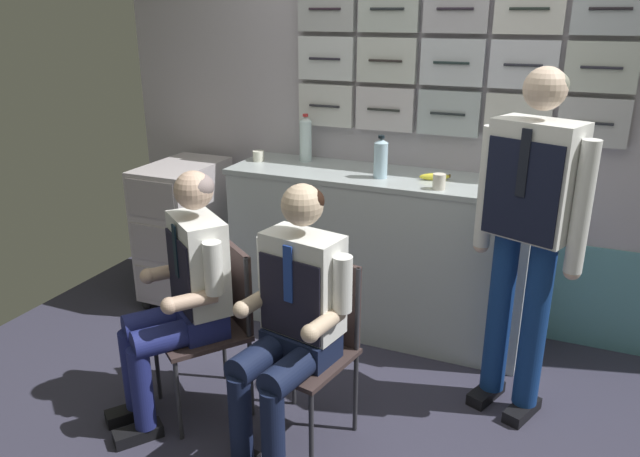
{
  "coord_description": "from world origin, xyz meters",
  "views": [
    {
      "loc": [
        0.81,
        -2.18,
        1.89
      ],
      "look_at": [
        -0.27,
        0.32,
        0.9
      ],
      "focal_mm": 33.84,
      "sensor_mm": 36.0,
      "label": 1
    }
  ],
  "objects_px": {
    "paper_cup_tan": "(439,181)",
    "crew_member_left": "(183,290)",
    "crew_member_center": "(291,315)",
    "crew_member_standing": "(529,220)",
    "service_trolley": "(185,228)",
    "folding_chair_center": "(313,331)",
    "water_bottle_tall": "(306,139)",
    "folding_chair_left": "(218,310)",
    "snack_banana": "(435,177)"
  },
  "relations": [
    {
      "from": "service_trolley",
      "to": "paper_cup_tan",
      "type": "xyz_separation_m",
      "value": [
        1.7,
        -0.05,
        0.53
      ]
    },
    {
      "from": "folding_chair_left",
      "to": "water_bottle_tall",
      "type": "height_order",
      "value": "water_bottle_tall"
    },
    {
      "from": "service_trolley",
      "to": "snack_banana",
      "type": "relative_size",
      "value": 5.5
    },
    {
      "from": "folding_chair_center",
      "to": "crew_member_standing",
      "type": "relative_size",
      "value": 0.5
    },
    {
      "from": "crew_member_left",
      "to": "folding_chair_center",
      "type": "height_order",
      "value": "crew_member_left"
    },
    {
      "from": "crew_member_standing",
      "to": "water_bottle_tall",
      "type": "xyz_separation_m",
      "value": [
        -1.41,
        0.66,
        0.14
      ]
    },
    {
      "from": "service_trolley",
      "to": "crew_member_standing",
      "type": "distance_m",
      "value": 2.28
    },
    {
      "from": "service_trolley",
      "to": "folding_chair_left",
      "type": "bearing_deg",
      "value": -47.63
    },
    {
      "from": "crew_member_standing",
      "to": "water_bottle_tall",
      "type": "bearing_deg",
      "value": 155.06
    },
    {
      "from": "folding_chair_left",
      "to": "folding_chair_center",
      "type": "relative_size",
      "value": 1.0
    },
    {
      "from": "service_trolley",
      "to": "crew_member_center",
      "type": "height_order",
      "value": "crew_member_center"
    },
    {
      "from": "water_bottle_tall",
      "to": "paper_cup_tan",
      "type": "distance_m",
      "value": 0.98
    },
    {
      "from": "folding_chair_left",
      "to": "crew_member_left",
      "type": "relative_size",
      "value": 0.69
    },
    {
      "from": "crew_member_standing",
      "to": "paper_cup_tan",
      "type": "bearing_deg",
      "value": 144.46
    },
    {
      "from": "folding_chair_center",
      "to": "snack_banana",
      "type": "xyz_separation_m",
      "value": [
        0.28,
        1.06,
        0.49
      ]
    },
    {
      "from": "service_trolley",
      "to": "crew_member_left",
      "type": "relative_size",
      "value": 0.77
    },
    {
      "from": "service_trolley",
      "to": "crew_member_standing",
      "type": "height_order",
      "value": "crew_member_standing"
    },
    {
      "from": "crew_member_center",
      "to": "paper_cup_tan",
      "type": "xyz_separation_m",
      "value": [
        0.37,
        1.05,
        0.36
      ]
    },
    {
      "from": "crew_member_left",
      "to": "crew_member_center",
      "type": "distance_m",
      "value": 0.58
    },
    {
      "from": "folding_chair_left",
      "to": "water_bottle_tall",
      "type": "xyz_separation_m",
      "value": [
        -0.07,
        1.2,
        0.61
      ]
    },
    {
      "from": "service_trolley",
      "to": "crew_member_center",
      "type": "bearing_deg",
      "value": -39.44
    },
    {
      "from": "crew_member_left",
      "to": "water_bottle_tall",
      "type": "bearing_deg",
      "value": 88.92
    },
    {
      "from": "folding_chair_left",
      "to": "crew_member_standing",
      "type": "distance_m",
      "value": 1.52
    },
    {
      "from": "water_bottle_tall",
      "to": "crew_member_standing",
      "type": "bearing_deg",
      "value": -24.94
    },
    {
      "from": "crew_member_standing",
      "to": "crew_member_left",
      "type": "bearing_deg",
      "value": -155.01
    },
    {
      "from": "paper_cup_tan",
      "to": "crew_member_left",
      "type": "bearing_deg",
      "value": -132.81
    },
    {
      "from": "crew_member_left",
      "to": "paper_cup_tan",
      "type": "bearing_deg",
      "value": 47.19
    },
    {
      "from": "folding_chair_left",
      "to": "snack_banana",
      "type": "xyz_separation_m",
      "value": [
        0.79,
        1.06,
        0.49
      ]
    },
    {
      "from": "crew_member_left",
      "to": "snack_banana",
      "type": "distance_m",
      "value": 1.52
    },
    {
      "from": "folding_chair_left",
      "to": "water_bottle_tall",
      "type": "distance_m",
      "value": 1.35
    },
    {
      "from": "crew_member_center",
      "to": "crew_member_standing",
      "type": "xyz_separation_m",
      "value": [
        0.86,
        0.7,
        0.32
      ]
    },
    {
      "from": "water_bottle_tall",
      "to": "snack_banana",
      "type": "height_order",
      "value": "water_bottle_tall"
    },
    {
      "from": "service_trolley",
      "to": "crew_member_standing",
      "type": "relative_size",
      "value": 0.57
    },
    {
      "from": "crew_member_left",
      "to": "folding_chair_center",
      "type": "distance_m",
      "value": 0.64
    },
    {
      "from": "crew_member_standing",
      "to": "snack_banana",
      "type": "xyz_separation_m",
      "value": [
        -0.55,
        0.52,
        0.02
      ]
    },
    {
      "from": "crew_member_standing",
      "to": "crew_member_center",
      "type": "bearing_deg",
      "value": -141.02
    },
    {
      "from": "crew_member_left",
      "to": "water_bottle_tall",
      "type": "height_order",
      "value": "water_bottle_tall"
    },
    {
      "from": "service_trolley",
      "to": "folding_chair_center",
      "type": "bearing_deg",
      "value": -34.49
    },
    {
      "from": "service_trolley",
      "to": "crew_member_left",
      "type": "height_order",
      "value": "crew_member_left"
    },
    {
      "from": "folding_chair_left",
      "to": "snack_banana",
      "type": "relative_size",
      "value": 4.88
    },
    {
      "from": "folding_chair_center",
      "to": "water_bottle_tall",
      "type": "distance_m",
      "value": 1.46
    },
    {
      "from": "folding_chair_center",
      "to": "crew_member_center",
      "type": "xyz_separation_m",
      "value": [
        -0.03,
        -0.16,
        0.15
      ]
    },
    {
      "from": "snack_banana",
      "to": "folding_chair_center",
      "type": "bearing_deg",
      "value": -104.61
    },
    {
      "from": "paper_cup_tan",
      "to": "snack_banana",
      "type": "xyz_separation_m",
      "value": [
        -0.06,
        0.17,
        -0.02
      ]
    },
    {
      "from": "folding_chair_center",
      "to": "paper_cup_tan",
      "type": "bearing_deg",
      "value": 69.08
    },
    {
      "from": "service_trolley",
      "to": "water_bottle_tall",
      "type": "relative_size",
      "value": 3.18
    },
    {
      "from": "crew_member_center",
      "to": "crew_member_left",
      "type": "bearing_deg",
      "value": 177.2
    },
    {
      "from": "water_bottle_tall",
      "to": "crew_member_left",
      "type": "bearing_deg",
      "value": -91.08
    },
    {
      "from": "crew_member_center",
      "to": "paper_cup_tan",
      "type": "distance_m",
      "value": 1.17
    },
    {
      "from": "folding_chair_center",
      "to": "crew_member_center",
      "type": "relative_size",
      "value": 0.69
    }
  ]
}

